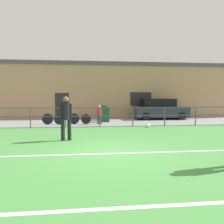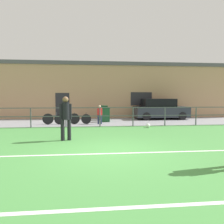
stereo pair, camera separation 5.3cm
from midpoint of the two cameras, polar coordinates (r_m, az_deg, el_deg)
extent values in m
cube|color=#478C42|center=(7.02, -0.58, -10.65)|extent=(60.00, 44.00, 0.04)
cube|color=white|center=(6.80, -0.40, -10.94)|extent=(36.00, 0.11, 0.00)
cube|color=white|center=(3.73, 4.94, -23.93)|extent=(36.00, 0.11, 0.00)
cube|color=gray|center=(15.37, -3.53, -2.57)|extent=(48.00, 5.00, 0.02)
cylinder|color=#474C51|center=(13.25, -20.63, -1.40)|extent=(0.07, 0.07, 1.15)
cylinder|color=#474C51|center=(12.89, -12.00, -1.38)|extent=(0.07, 0.07, 1.15)
cylinder|color=#474C51|center=(12.83, -3.08, -1.32)|extent=(0.07, 0.07, 1.15)
cylinder|color=#474C51|center=(13.08, 5.70, -1.24)|extent=(0.07, 0.07, 1.15)
cylinder|color=#474C51|center=(13.63, 13.97, -1.13)|extent=(0.07, 0.07, 1.15)
cylinder|color=#474C51|center=(14.43, 21.46, -1.01)|extent=(0.07, 0.07, 1.15)
cube|color=#474C51|center=(12.79, -3.09, 1.14)|extent=(36.00, 0.04, 0.04)
cube|color=#474C51|center=(12.83, -3.08, -1.07)|extent=(36.00, 0.04, 0.04)
cube|color=tan|center=(18.98, -4.03, 5.26)|extent=(28.00, 2.40, 4.39)
cube|color=#232328|center=(17.90, -12.92, 1.59)|extent=(1.10, 0.04, 2.10)
cube|color=#232328|center=(18.27, 7.84, 3.49)|extent=(1.80, 0.04, 1.10)
cube|color=#4C4C51|center=(19.18, -4.07, 12.27)|extent=(28.00, 2.56, 0.30)
cylinder|color=black|center=(8.95, -11.11, -4.66)|extent=(0.15, 0.15, 0.84)
cylinder|color=black|center=(8.90, -12.79, -4.73)|extent=(0.15, 0.15, 0.84)
cylinder|color=black|center=(8.84, -12.02, 0.25)|extent=(0.31, 0.31, 0.70)
sphere|color=brown|center=(8.83, -12.06, 3.28)|extent=(0.24, 0.24, 0.24)
cylinder|color=black|center=(8.88, -10.82, 0.16)|extent=(0.11, 0.11, 0.62)
cylinder|color=black|center=(8.81, -13.23, 0.09)|extent=(0.11, 0.11, 0.62)
sphere|color=white|center=(12.65, 9.67, -3.54)|extent=(0.23, 0.23, 0.23)
cylinder|color=#232D4C|center=(13.94, -2.80, -2.00)|extent=(0.11, 0.11, 0.58)
cylinder|color=#232D4C|center=(13.92, -3.54, -2.01)|extent=(0.11, 0.11, 0.58)
cylinder|color=red|center=(13.89, -3.17, 0.16)|extent=(0.21, 0.21, 0.48)
sphere|color=beige|center=(13.87, -3.18, 1.48)|extent=(0.16, 0.16, 0.16)
cylinder|color=red|center=(13.90, -2.64, 0.11)|extent=(0.08, 0.08, 0.43)
cylinder|color=red|center=(13.88, -3.71, 0.10)|extent=(0.08, 0.08, 0.43)
cube|color=#282D38|center=(17.58, 12.91, 0.06)|extent=(4.15, 1.83, 0.82)
cube|color=black|center=(17.48, 12.30, 2.42)|extent=(2.49, 1.54, 0.63)
cylinder|color=black|center=(16.35, 9.20, -1.14)|extent=(0.60, 0.18, 0.60)
cylinder|color=black|center=(17.30, 18.27, -1.01)|extent=(0.60, 0.18, 0.60)
cylinder|color=black|center=(18.04, 7.75, -0.65)|extent=(0.60, 0.18, 0.60)
cylinder|color=black|center=(18.91, 16.09, -0.56)|extent=(0.60, 0.18, 0.60)
cylinder|color=black|center=(14.28, -16.51, -1.79)|extent=(0.69, 0.04, 0.69)
cylinder|color=black|center=(14.06, -9.85, -1.77)|extent=(0.69, 0.04, 0.69)
cube|color=#4C5156|center=(14.13, -13.22, -0.87)|extent=(1.29, 0.04, 0.04)
cube|color=#4C5156|center=(14.19, -14.87, -1.33)|extent=(0.81, 0.03, 0.25)
cylinder|color=#4C5156|center=(14.16, -14.39, -0.47)|extent=(0.03, 0.03, 0.20)
cylinder|color=#4C5156|center=(14.04, -9.86, -0.56)|extent=(0.03, 0.03, 0.28)
cylinder|color=black|center=(14.16, -13.68, -1.89)|extent=(0.64, 0.04, 0.64)
cylinder|color=black|center=(14.04, -6.75, -1.86)|extent=(0.64, 0.04, 0.64)
cube|color=black|center=(14.05, -10.24, -1.04)|extent=(1.33, 0.04, 0.04)
cube|color=black|center=(14.10, -11.96, -1.47)|extent=(0.84, 0.03, 0.23)
cylinder|color=black|center=(14.07, -11.46, -0.64)|extent=(0.03, 0.03, 0.20)
cylinder|color=black|center=(14.01, -6.76, -0.73)|extent=(0.03, 0.03, 0.28)
cube|color=#194C28|center=(15.14, -1.61, -0.82)|extent=(0.55, 0.46, 0.95)
cube|color=#143D20|center=(15.11, -1.62, 1.12)|extent=(0.58, 0.49, 0.08)
cube|color=#194C28|center=(16.34, -2.30, -0.35)|extent=(0.64, 0.54, 1.02)
cube|color=#143D20|center=(16.31, -2.31, 1.58)|extent=(0.68, 0.58, 0.08)
camera|label=1|loc=(0.03, -89.86, 0.01)|focal=34.49mm
camera|label=2|loc=(0.03, 90.14, -0.01)|focal=34.49mm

